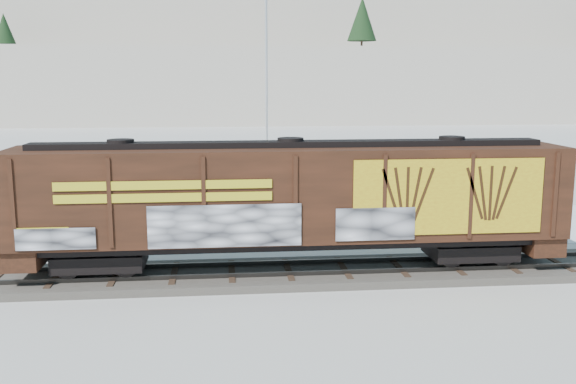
{
  "coord_description": "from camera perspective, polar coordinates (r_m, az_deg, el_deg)",
  "views": [
    {
      "loc": [
        -2.23,
        -21.85,
        6.93
      ],
      "look_at": [
        0.3,
        3.0,
        2.56
      ],
      "focal_mm": 40.0,
      "sensor_mm": 36.0,
      "label": 1
    }
  ],
  "objects": [
    {
      "name": "car_white",
      "position": [
        30.79,
        5.2,
        -1.76
      ],
      "size": [
        4.39,
        2.32,
        1.37
      ],
      "primitive_type": "imported",
      "rotation": [
        0.0,
        0.0,
        1.79
      ],
      "color": "white",
      "rests_on": "parking_strip"
    },
    {
      "name": "car_silver",
      "position": [
        28.98,
        -5.67,
        -2.32
      ],
      "size": [
        4.93,
        3.54,
        1.56
      ],
      "primitive_type": "imported",
      "rotation": [
        0.0,
        0.0,
        1.99
      ],
      "color": "silver",
      "rests_on": "parking_strip"
    },
    {
      "name": "ground",
      "position": [
        23.03,
        0.01,
        -7.59
      ],
      "size": [
        500.0,
        500.0,
        0.0
      ],
      "primitive_type": "plane",
      "color": "white",
      "rests_on": "ground"
    },
    {
      "name": "car_dark",
      "position": [
        31.98,
        12.32,
        -1.39
      ],
      "size": [
        5.49,
        2.98,
        1.51
      ],
      "primitive_type": "imported",
      "rotation": [
        0.0,
        0.0,
        1.4
      ],
      "color": "black",
      "rests_on": "parking_strip"
    },
    {
      "name": "flagpole",
      "position": [
        34.61,
        -1.73,
        6.14
      ],
      "size": [
        2.3,
        0.9,
        12.41
      ],
      "color": "silver",
      "rests_on": "ground"
    },
    {
      "name": "hillside",
      "position": [
        161.83,
        -5.17,
        12.51
      ],
      "size": [
        360.0,
        110.0,
        93.0
      ],
      "color": "white",
      "rests_on": "ground"
    },
    {
      "name": "parking_strip",
      "position": [
        30.23,
        -1.44,
        -3.31
      ],
      "size": [
        40.0,
        8.0,
        0.03
      ],
      "primitive_type": "cube",
      "color": "white",
      "rests_on": "ground"
    },
    {
      "name": "rail_track",
      "position": [
        22.99,
        0.01,
        -7.25
      ],
      "size": [
        50.0,
        3.4,
        0.43
      ],
      "color": "#59544C",
      "rests_on": "ground"
    },
    {
      "name": "hopper_railcar",
      "position": [
        22.33,
        0.24,
        -0.45
      ],
      "size": [
        19.07,
        3.06,
        4.44
      ],
      "color": "black",
      "rests_on": "rail_track"
    }
  ]
}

